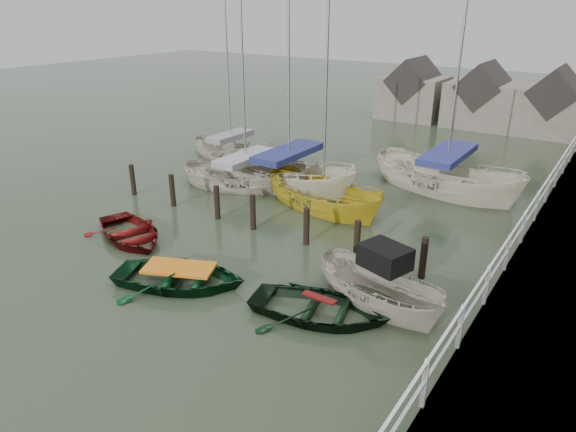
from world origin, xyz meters
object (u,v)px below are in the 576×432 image
Objects in this scene: sailboat_a at (247,186)px; sailboat_b at (289,186)px; sailboat_d at (444,189)px; sailboat_e at (231,157)px; rowboat_dkgreen at (319,316)px; motorboat at (379,302)px; sailboat_c at (323,206)px; rowboat_red at (131,239)px; rowboat_green at (181,285)px.

sailboat_a is 1.98m from sailboat_b.
sailboat_d is (7.85, 4.75, -0.00)m from sailboat_a.
sailboat_b is at bearing -109.91° from sailboat_e.
rowboat_dkgreen is 0.83× the size of motorboat.
sailboat_c reaches higher than sailboat_e.
rowboat_red is at bearing 73.23° from rowboat_dkgreen.
sailboat_b is 2.92m from sailboat_c.
rowboat_red is 7.96m from sailboat_c.
rowboat_red is 0.40× the size of sailboat_e.
sailboat_e reaches higher than rowboat_red.
sailboat_d is (-1.65, 10.62, -0.03)m from motorboat.
sailboat_b is 1.12× the size of sailboat_c.
sailboat_d reaches higher than rowboat_green.
sailboat_e is at bearing 81.46° from sailboat_c.
sailboat_a reaches higher than rowboat_red.
sailboat_e reaches higher than motorboat.
motorboat is 16.10m from sailboat_e.
sailboat_c is at bearing 15.94° from rowboat_dkgreen.
sailboat_b is 1.28× the size of sailboat_e.
sailboat_b reaches higher than motorboat.
sailboat_d is at bearing -40.40° from rowboat_green.
sailboat_d is at bearing -80.40° from sailboat_e.
sailboat_b reaches higher than rowboat_green.
motorboat is 0.39× the size of sailboat_b.
sailboat_e is at bearing 111.56° from sailboat_d.
rowboat_red is at bearing 160.91° from sailboat_d.
sailboat_a is at bearing 34.88° from rowboat_dkgreen.
sailboat_c reaches higher than motorboat.
sailboat_c is at bearing 59.83° from motorboat.
sailboat_e is (-11.57, -1.43, 0.01)m from sailboat_d.
sailboat_d reaches higher than rowboat_dkgreen.
sailboat_c reaches higher than rowboat_red.
motorboat is at bearing -156.65° from sailboat_d.
rowboat_red is 6.94m from sailboat_a.
sailboat_b is (1.65, 1.10, -0.00)m from sailboat_a.
sailboat_b is (1.56, 8.04, 0.06)m from rowboat_red.
sailboat_c is (4.27, -0.17, -0.05)m from sailboat_a.
sailboat_a is 9.18m from sailboat_d.
rowboat_red is 0.31× the size of sailboat_b.
rowboat_red is 0.31× the size of sailboat_d.
rowboat_red is at bearing 47.14° from rowboat_green.
rowboat_dkgreen is 0.41× the size of sailboat_e.
rowboat_green reaches higher than rowboat_red.
rowboat_green is at bearing -89.36° from rowboat_red.
sailboat_e reaches higher than rowboat_green.
rowboat_green is (3.90, -1.34, 0.00)m from rowboat_red.
rowboat_dkgreen is at bearing -153.69° from sailboat_a.
motorboat is 0.38× the size of sailboat_d.
motorboat reaches higher than rowboat_red.
rowboat_red is at bearing 158.29° from sailboat_a.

